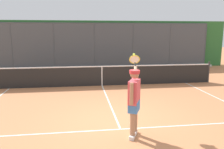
% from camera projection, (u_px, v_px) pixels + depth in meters
% --- Properties ---
extents(ground_plane, '(60.00, 60.00, 0.00)m').
position_uv_depth(ground_plane, '(117.00, 121.00, 6.62)').
color(ground_plane, '#C67A4C').
extents(court_line_markings, '(8.58, 9.30, 0.01)m').
position_uv_depth(court_line_markings, '(123.00, 135.00, 5.72)').
color(court_line_markings, white).
rests_on(court_line_markings, ground).
extents(fence_backdrop, '(19.45, 1.37, 3.33)m').
position_uv_depth(fence_backdrop, '(94.00, 45.00, 16.47)').
color(fence_backdrop, '#474C51').
rests_on(fence_backdrop, ground).
extents(tennis_net, '(11.03, 0.09, 1.07)m').
position_uv_depth(tennis_net, '(102.00, 76.00, 10.95)').
color(tennis_net, '#2D2D2D').
rests_on(tennis_net, ground).
extents(tennis_player, '(0.55, 1.37, 1.96)m').
position_uv_depth(tennis_player, '(134.00, 98.00, 5.51)').
color(tennis_player, silver).
rests_on(tennis_player, ground).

